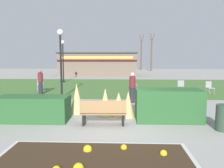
# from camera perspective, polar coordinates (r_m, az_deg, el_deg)

# --- Properties ---
(ground_plane) EXTENTS (80.00, 80.00, 0.00)m
(ground_plane) POSITION_cam_1_polar(r_m,az_deg,el_deg) (8.41, 0.29, -10.37)
(ground_plane) COLOR #999691
(lawn_patch) EXTENTS (36.00, 12.00, 0.01)m
(lawn_patch) POSITION_cam_1_polar(r_m,az_deg,el_deg) (18.98, 1.43, -0.59)
(lawn_patch) COLOR #446B33
(lawn_patch) RESTS_ON ground_plane
(flower_bed) EXTENTS (4.74, 2.04, 0.31)m
(flower_bed) POSITION_cam_1_polar(r_m,az_deg,el_deg) (5.42, -4.57, -19.57)
(flower_bed) COLOR beige
(flower_bed) RESTS_ON ground_plane
(park_bench) EXTENTS (1.71, 0.57, 0.95)m
(park_bench) POSITION_cam_1_polar(r_m,az_deg,el_deg) (8.10, -2.30, -7.52)
(park_bench) COLOR olive
(park_bench) RESTS_ON ground_plane
(hedge_left) EXTENTS (2.78, 1.10, 0.99)m
(hedge_left) POSITION_cam_1_polar(r_m,az_deg,el_deg) (9.20, -19.95, -6.09)
(hedge_left) COLOR #28562B
(hedge_left) RESTS_ON ground_plane
(hedge_right) EXTENTS (2.56, 1.10, 1.27)m
(hedge_right) POSITION_cam_1_polar(r_m,az_deg,el_deg) (8.89, 14.60, -5.40)
(hedge_right) COLOR #28562B
(hedge_right) RESTS_ON ground_plane
(ornamental_grass_behind_left) EXTENTS (0.60, 0.60, 1.22)m
(ornamental_grass_behind_left) POSITION_cam_1_polar(r_m,az_deg,el_deg) (9.23, -1.79, -4.88)
(ornamental_grass_behind_left) COLOR tan
(ornamental_grass_behind_left) RESTS_ON ground_plane
(ornamental_grass_behind_right) EXTENTS (0.58, 0.58, 1.11)m
(ornamental_grass_behind_right) POSITION_cam_1_polar(r_m,az_deg,el_deg) (9.16, 4.28, -5.33)
(ornamental_grass_behind_right) COLOR tan
(ornamental_grass_behind_right) RESTS_ON ground_plane
(ornamental_grass_behind_center) EXTENTS (0.68, 0.68, 1.03)m
(ornamental_grass_behind_center) POSITION_cam_1_polar(r_m,az_deg,el_deg) (9.37, 1.76, -5.30)
(ornamental_grass_behind_center) COLOR tan
(ornamental_grass_behind_center) RESTS_ON ground_plane
(ornamental_grass_behind_far) EXTENTS (0.63, 0.63, 1.35)m
(ornamental_grass_behind_far) POSITION_cam_1_polar(r_m,az_deg,el_deg) (9.89, -9.25, -3.79)
(ornamental_grass_behind_far) COLOR tan
(ornamental_grass_behind_far) RESTS_ON ground_plane
(lamppost_mid) EXTENTS (0.36, 0.36, 4.20)m
(lamppost_mid) POSITION_cam_1_polar(r_m,az_deg,el_deg) (13.66, -13.34, 7.37)
(lamppost_mid) COLOR black
(lamppost_mid) RESTS_ON ground_plane
(lamppost_far) EXTENTS (0.36, 0.36, 4.20)m
(lamppost_far) POSITION_cam_1_polar(r_m,az_deg,el_deg) (22.42, -12.78, 7.17)
(lamppost_far) COLOR black
(lamppost_far) RESTS_ON ground_plane
(trash_bin) EXTENTS (0.52, 0.52, 0.90)m
(trash_bin) POSITION_cam_1_polar(r_m,az_deg,el_deg) (8.45, 27.29, -7.89)
(trash_bin) COLOR #2D4233
(trash_bin) RESTS_ON ground_plane
(food_kiosk) EXTENTS (10.70, 4.20, 3.21)m
(food_kiosk) POSITION_cam_1_polar(r_m,az_deg,el_deg) (30.17, -3.67, 5.29)
(food_kiosk) COLOR #6B5B4C
(food_kiosk) RESTS_ON ground_plane
(cafe_chair_west) EXTENTS (0.59, 0.59, 0.89)m
(cafe_chair_west) POSITION_cam_1_polar(r_m,az_deg,el_deg) (16.98, -18.40, -0.06)
(cafe_chair_west) COLOR gray
(cafe_chair_west) RESTS_ON ground_plane
(cafe_chair_east) EXTENTS (0.51, 0.51, 0.89)m
(cafe_chair_east) POSITION_cam_1_polar(r_m,az_deg,el_deg) (16.30, 17.60, -0.31)
(cafe_chair_east) COLOR gray
(cafe_chair_east) RESTS_ON ground_plane
(cafe_chair_center) EXTENTS (0.61, 0.61, 0.89)m
(cafe_chair_center) POSITION_cam_1_polar(r_m,az_deg,el_deg) (16.76, 5.49, 0.18)
(cafe_chair_center) COLOR gray
(cafe_chair_center) RESTS_ON ground_plane
(cafe_chair_north) EXTENTS (0.53, 0.53, 0.89)m
(cafe_chair_north) POSITION_cam_1_polar(r_m,az_deg,el_deg) (16.20, 24.23, -0.65)
(cafe_chair_north) COLOR gray
(cafe_chair_north) RESTS_ON ground_plane
(person_strolling) EXTENTS (0.34, 0.34, 1.69)m
(person_strolling) POSITION_cam_1_polar(r_m,az_deg,el_deg) (12.05, 5.38, -0.89)
(person_strolling) COLOR #23232D
(person_strolling) RESTS_ON ground_plane
(person_standing) EXTENTS (0.34, 0.34, 1.69)m
(person_standing) POSITION_cam_1_polar(r_m,az_deg,el_deg) (15.61, -18.29, 0.58)
(person_standing) COLOR #23232D
(person_standing) RESTS_ON ground_plane
(parked_car_west_slot) EXTENTS (4.24, 2.14, 1.20)m
(parked_car_west_slot) POSITION_cam_1_polar(r_m,az_deg,el_deg) (36.82, -3.72, 4.08)
(parked_car_west_slot) COLOR navy
(parked_car_west_slot) RESTS_ON ground_plane
(tree_left_bg) EXTENTS (0.91, 0.96, 6.94)m
(tree_left_bg) POSITION_cam_1_polar(r_m,az_deg,el_deg) (41.41, 10.33, 7.71)
(tree_left_bg) COLOR brown
(tree_left_bg) RESTS_ON ground_plane
(tree_right_bg) EXTENTS (0.91, 0.96, 6.95)m
(tree_right_bg) POSITION_cam_1_polar(r_m,az_deg,el_deg) (44.09, 7.69, 7.71)
(tree_right_bg) COLOR brown
(tree_right_bg) RESTS_ON ground_plane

